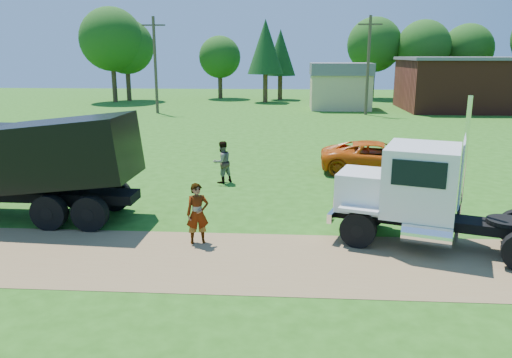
# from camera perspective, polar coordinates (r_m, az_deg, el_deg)

# --- Properties ---
(ground) EXTENTS (140.00, 140.00, 0.00)m
(ground) POSITION_cam_1_polar(r_m,az_deg,el_deg) (14.06, 8.61, -9.45)
(ground) COLOR #215312
(ground) RESTS_ON ground
(dirt_track) EXTENTS (120.00, 4.20, 0.01)m
(dirt_track) POSITION_cam_1_polar(r_m,az_deg,el_deg) (14.06, 8.61, -9.42)
(dirt_track) COLOR brown
(dirt_track) RESTS_ON ground
(white_semi_tractor) EXTENTS (7.46, 4.49, 4.43)m
(white_semi_tractor) POSITION_cam_1_polar(r_m,az_deg,el_deg) (15.58, 18.54, -1.78)
(white_semi_tractor) COLOR black
(white_semi_tractor) RESTS_ON ground
(black_dump_truck) EXTENTS (8.49, 2.77, 3.66)m
(black_dump_truck) POSITION_cam_1_polar(r_m,az_deg,el_deg) (18.79, -24.98, 1.83)
(black_dump_truck) COLOR black
(black_dump_truck) RESTS_ON ground
(orange_pickup) EXTENTS (5.69, 3.04, 1.52)m
(orange_pickup) POSITION_cam_1_polar(r_m,az_deg,el_deg) (24.61, 13.81, 2.39)
(orange_pickup) COLOR #CE5009
(orange_pickup) RESTS_ON ground
(spectator_a) EXTENTS (0.78, 0.63, 1.86)m
(spectator_a) POSITION_cam_1_polar(r_m,az_deg,el_deg) (15.08, -6.70, -3.95)
(spectator_a) COLOR #999999
(spectator_a) RESTS_ON ground
(spectator_b) EXTENTS (1.15, 1.13, 1.87)m
(spectator_b) POSITION_cam_1_polar(r_m,az_deg,el_deg) (22.13, -3.89, 1.95)
(spectator_b) COLOR #999999
(spectator_b) RESTS_ON ground
(brick_building) EXTENTS (15.40, 10.40, 5.30)m
(brick_building) POSITION_cam_1_polar(r_m,az_deg,el_deg) (56.31, 24.14, 9.92)
(brick_building) COLOR maroon
(brick_building) RESTS_ON ground
(tan_shed) EXTENTS (6.20, 5.40, 4.70)m
(tan_shed) POSITION_cam_1_polar(r_m,az_deg,el_deg) (53.20, 9.59, 10.50)
(tan_shed) COLOR tan
(tan_shed) RESTS_ON ground
(utility_poles) EXTENTS (42.20, 0.28, 9.00)m
(utility_poles) POSITION_cam_1_polar(r_m,az_deg,el_deg) (48.40, 12.70, 12.73)
(utility_poles) COLOR #483629
(utility_poles) RESTS_ON ground
(tree_row) EXTENTS (57.53, 13.76, 11.12)m
(tree_row) POSITION_cam_1_polar(r_m,az_deg,el_deg) (62.83, 8.01, 14.93)
(tree_row) COLOR #3D2F19
(tree_row) RESTS_ON ground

